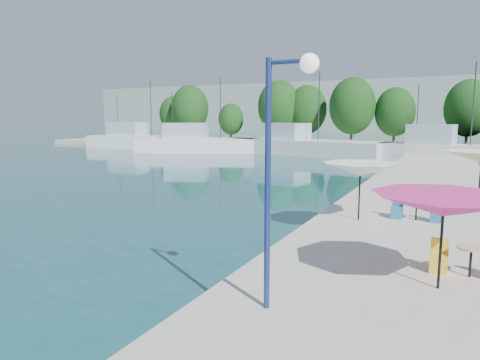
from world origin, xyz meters
The scene contains 19 objects.
quay_far centered at (-8.00, 67.00, 0.30)m, with size 90.00×16.00×0.60m, color #ACA89C.
hill_west centered at (-30.00, 160.00, 8.00)m, with size 180.00×40.00×16.00m, color #8F9C90.
trawler_01 centered at (-31.28, 56.08, 1.07)m, with size 17.46×5.92×10.20m.
trawler_02 centered at (-19.08, 54.32, 1.07)m, with size 18.73×11.51×10.20m.
trawler_03 centered at (-6.46, 56.33, 1.07)m, with size 21.06×9.37×10.20m.
trawler_04 centered at (10.22, 53.89, 1.07)m, with size 15.01×6.19×10.20m.
tree_01 centered at (-36.04, 71.53, 5.10)m, with size 5.26×5.26×7.79m.
tree_02 centered at (-31.35, 69.84, 6.13)m, with size 6.47×6.47×9.57m.
tree_03 centered at (-23.74, 70.86, 4.23)m, with size 4.25×4.25×6.29m.
tree_04 centered at (-14.23, 68.84, 6.18)m, with size 6.53×6.53×9.67m.
tree_05 centered at (-10.13, 70.34, 5.72)m, with size 6.00×6.00×8.88m.
tree_06 centered at (-2.76, 68.25, 6.14)m, with size 6.48×6.48×9.60m.
tree_07 centered at (2.83, 69.98, 5.30)m, with size 5.50×5.50×8.14m.
tree_08 centered at (11.92, 69.71, 5.71)m, with size 5.98×5.98×8.85m.
umbrella_pink centered at (10.65, 16.38, 2.54)m, with size 3.20×3.20×2.19m.
umbrella_white centered at (7.66, 22.28, 2.55)m, with size 2.89×2.89×2.20m.
cafe_table_01 centered at (11.31, 17.52, 0.89)m, with size 1.82×0.70×0.76m.
cafe_table_02 centered at (9.62, 23.25, 0.89)m, with size 1.82×0.70×0.76m.
street_lamp centered at (7.86, 13.69, 4.09)m, with size 1.04×0.36×5.03m.
Camera 1 is at (10.82, 6.01, 4.47)m, focal length 32.00 mm.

